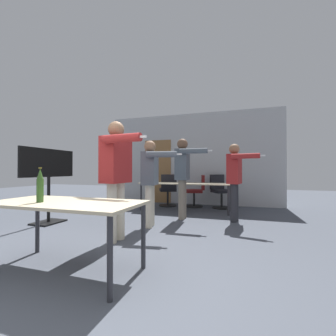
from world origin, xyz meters
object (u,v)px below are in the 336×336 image
Objects in this scene: tv_screen at (49,176)px; office_chair_side_rolled at (220,192)px; person_left_plaid at (183,170)px; office_chair_far_left at (197,192)px; beer_bottle at (40,186)px; person_far_watching at (235,175)px; person_right_polo at (151,175)px; drink_cup at (184,181)px; person_near_casual at (117,169)px; office_chair_mid_tucked at (168,191)px.

tv_screen is 1.59× the size of office_chair_side_rolled.
person_left_plaid is at bearing 34.82° from office_chair_side_rolled.
office_chair_far_left is 2.56× the size of beer_bottle.
person_far_watching reaches higher than office_chair_far_left.
person_right_polo is 15.30× the size of drink_cup.
person_right_polo is at bearing 156.84° from office_chair_far_left.
beer_bottle is (-0.20, -1.17, -0.18)m from person_near_casual.
tv_screen reaches higher than office_chair_side_rolled.
person_far_watching is (1.65, 1.90, -0.11)m from person_near_casual.
beer_bottle is (1.71, -1.75, -0.05)m from tv_screen.
beer_bottle is (0.07, -4.46, 0.45)m from office_chair_mid_tucked.
drink_cup is at bearing -62.97° from office_chair_mid_tucked.
office_chair_far_left is (-1.11, 1.58, -0.54)m from person_far_watching.
person_right_polo is 2.61m from office_chair_far_left.
person_right_polo reaches higher than office_chair_mid_tucked.
person_far_watching is 1.75m from office_chair_side_rolled.
office_chair_mid_tucked is 0.83m from drink_cup.
beer_bottle is 3.38× the size of drink_cup.
office_chair_mid_tucked reaches higher than office_chair_far_left.
person_near_casual is 3.58m from office_chair_far_left.
person_near_casual is at bearing 37.03° from office_chair_side_rolled.
person_far_watching is 1.72× the size of office_chair_side_rolled.
office_chair_mid_tucked reaches higher than drink_cup.
person_left_plaid is 1.92× the size of office_chair_far_left.
person_right_polo is 0.97m from person_left_plaid.
person_near_casual is at bearing 156.87° from office_chair_far_left.
beer_bottle reaches higher than office_chair_mid_tucked.
office_chair_mid_tucked is at bearing -179.97° from person_right_polo.
person_near_casual reaches higher than tv_screen.
office_chair_far_left is at bearing 160.97° from person_right_polo.
office_chair_far_left is at bearing -40.28° from tv_screen.
person_near_casual is at bearing -30.05° from person_far_watching.
beer_bottle is at bearing -4.47° from person_near_casual.
beer_bottle is at bearing 156.62° from office_chair_far_left.
person_right_polo is at bearing -104.97° from office_chair_mid_tucked.
person_far_watching is (1.50, 0.94, -0.00)m from person_right_polo.
office_chair_side_rolled is (0.67, 0.03, 0.01)m from office_chair_far_left.
office_chair_mid_tucked is (-0.83, 1.47, -0.62)m from person_left_plaid.
drink_cup is (0.33, 2.84, -0.30)m from person_near_casual.
person_right_polo is at bearing -47.04° from person_far_watching.
tv_screen is 0.93× the size of person_far_watching.
drink_cup is (0.18, 1.87, -0.19)m from person_right_polo.
office_chair_side_rolled is at bearing -17.09° from office_chair_mid_tucked.
person_near_casual is 1.92× the size of office_chair_side_rolled.
person_right_polo is 2.81m from office_chair_side_rolled.
person_near_casual is at bearing -110.44° from office_chair_mid_tucked.
person_far_watching reaches higher than drink_cup.
person_far_watching reaches higher than beer_bottle.
person_far_watching is at bearing -159.19° from office_chair_far_left.
person_left_plaid is (2.47, 1.25, 0.11)m from tv_screen.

